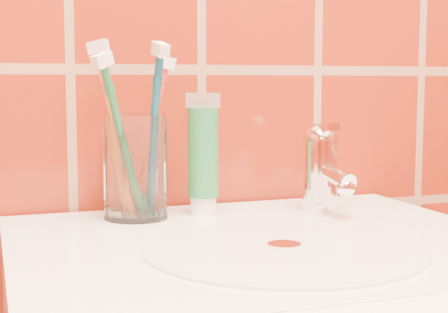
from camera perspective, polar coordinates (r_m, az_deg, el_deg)
name	(u,v)px	position (r m, az deg, el deg)	size (l,w,h in m)	color
glass_tumbler	(136,167)	(0.88, -7.34, -0.84)	(0.08, 0.08, 0.13)	white
toothpaste_tube	(203,158)	(0.90, -1.74, -0.12)	(0.04, 0.04, 0.16)	white
faucet	(321,164)	(0.94, 8.10, -0.66)	(0.05, 0.11, 0.12)	white
toothbrush_0	(152,135)	(0.86, -5.99, 1.83)	(0.03, 0.08, 0.23)	navy
toothbrush_1	(151,138)	(0.89, -6.11, 1.54)	(0.06, 0.03, 0.21)	#B13726
toothbrush_2	(116,132)	(0.88, -8.98, 2.04)	(0.06, 0.05, 0.23)	orange
toothbrush_3	(123,141)	(0.85, -8.38, 1.30)	(0.08, 0.06, 0.21)	#1B6735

